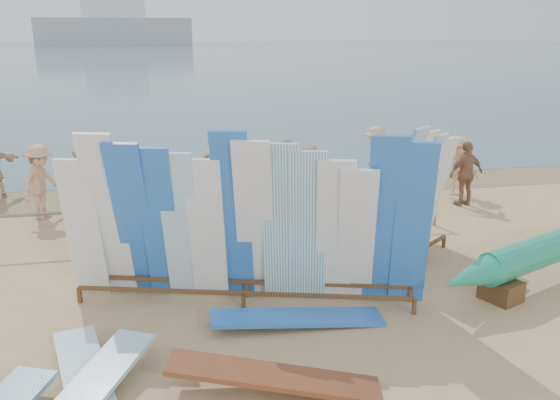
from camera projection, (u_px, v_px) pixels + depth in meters
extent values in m
plane|color=tan|center=(181.00, 302.00, 9.97)|extent=(160.00, 160.00, 0.00)
cube|color=#3F5E71|center=(157.00, 51.00, 130.57)|extent=(320.00, 240.00, 0.02)
cube|color=olive|center=(171.00, 192.00, 16.76)|extent=(40.00, 2.60, 0.01)
cube|color=#999EA3|center=(115.00, 32.00, 176.16)|extent=(45.00, 8.00, 8.00)
cube|color=silver|center=(113.00, 7.00, 174.23)|extent=(18.00, 6.00, 6.00)
cube|color=#7C715D|center=(173.00, 207.00, 12.58)|extent=(12.00, 0.06, 0.06)
cube|color=#7C715D|center=(77.00, 228.00, 12.30)|extent=(0.08, 0.08, 0.90)
cube|color=#7C715D|center=(174.00, 222.00, 12.68)|extent=(0.08, 0.08, 0.90)
cube|color=#7C715D|center=(266.00, 217.00, 13.06)|extent=(0.08, 0.08, 0.90)
cube|color=#7C715D|center=(353.00, 212.00, 13.44)|extent=(0.08, 0.08, 0.90)
cube|color=#7C715D|center=(435.00, 207.00, 13.82)|extent=(0.08, 0.08, 0.90)
cube|color=brown|center=(243.00, 293.00, 9.69)|extent=(5.35, 1.58, 0.06)
cube|color=brown|center=(247.00, 282.00, 10.13)|extent=(5.35, 1.58, 0.06)
cube|color=white|center=(83.00, 229.00, 9.84)|extent=(0.70, 0.65, 2.47)
cube|color=white|center=(108.00, 217.00, 9.75)|extent=(0.79, 0.96, 2.91)
cube|color=blue|center=(134.00, 221.00, 9.74)|extent=(0.81, 1.04, 2.78)
cube|color=blue|center=(160.00, 224.00, 9.71)|extent=(0.77, 0.90, 2.70)
cube|color=#8DC6E2|center=(181.00, 227.00, 9.70)|extent=(0.74, 0.79, 2.61)
cube|color=white|center=(207.00, 231.00, 9.68)|extent=(0.72, 0.72, 2.51)
cube|color=blue|center=(233.00, 218.00, 9.59)|extent=(0.78, 0.93, 2.98)
cube|color=white|center=(254.00, 222.00, 9.58)|extent=(0.81, 1.02, 2.84)
cube|color=white|center=(281.00, 225.00, 9.56)|extent=(0.74, 0.78, 2.78)
cube|color=white|center=(308.00, 229.00, 9.54)|extent=(0.74, 0.77, 2.67)
cube|color=white|center=(335.00, 233.00, 9.52)|extent=(0.76, 0.84, 2.54)
cube|color=white|center=(356.00, 237.00, 9.52)|extent=(0.78, 0.91, 2.41)
cube|color=blue|center=(385.00, 223.00, 9.41)|extent=(0.77, 0.88, 2.93)
cube|color=blue|center=(412.00, 226.00, 9.39)|extent=(0.75, 0.82, 2.83)
cube|color=brown|center=(422.00, 249.00, 11.68)|extent=(1.61, 1.30, 0.06)
cube|color=brown|center=(402.00, 244.00, 11.95)|extent=(1.61, 1.30, 0.06)
cube|color=white|center=(391.00, 214.00, 10.88)|extent=(0.81, 0.81, 2.31)
cube|color=white|center=(402.00, 198.00, 11.10)|extent=(0.90, 0.93, 2.76)
cube|color=white|center=(411.00, 197.00, 11.40)|extent=(0.91, 0.95, 2.64)
cube|color=white|center=(420.00, 196.00, 11.70)|extent=(0.92, 0.96, 2.53)
cube|color=white|center=(427.00, 195.00, 11.94)|extent=(0.93, 0.97, 2.42)
cube|color=white|center=(436.00, 193.00, 12.23)|extent=(0.81, 0.82, 2.36)
cube|color=brown|center=(501.00, 290.00, 10.01)|extent=(0.70, 0.75, 0.36)
cone|color=#1B9977|center=(469.00, 277.00, 9.39)|extent=(1.33, 0.99, 0.56)
cube|color=brown|center=(386.00, 228.00, 11.64)|extent=(0.98, 0.81, 0.05)
cube|color=white|center=(387.00, 216.00, 11.57)|extent=(0.44, 0.15, 0.40)
cube|color=blue|center=(297.00, 325.00, 9.21)|extent=(2.72, 0.69, 0.24)
cube|color=#8DC6E2|center=(88.00, 394.00, 7.46)|extent=(1.19, 2.75, 0.26)
cube|color=brown|center=(274.00, 392.00, 7.50)|extent=(2.74, 1.17, 0.44)
cube|color=#B31313|center=(212.00, 214.00, 13.78)|extent=(0.56, 0.52, 0.05)
cube|color=#B31313|center=(209.00, 201.00, 13.90)|extent=(0.51, 0.22, 0.49)
cube|color=#B31313|center=(267.00, 213.00, 13.85)|extent=(0.61, 0.57, 0.05)
cube|color=#B31313|center=(263.00, 200.00, 13.97)|extent=(0.53, 0.27, 0.51)
cube|color=#B31313|center=(246.00, 205.00, 13.62)|extent=(0.52, 0.79, 0.55)
cube|color=#B31313|center=(245.00, 187.00, 13.81)|extent=(0.47, 0.21, 0.35)
imported|color=tan|center=(41.00, 182.00, 14.19)|extent=(0.99, 1.27, 1.82)
imported|color=#8C6042|center=(169.00, 197.00, 13.26)|extent=(0.69, 1.04, 1.64)
imported|color=beige|center=(310.00, 185.00, 13.80)|extent=(0.97, 0.93, 1.87)
imported|color=tan|center=(375.00, 159.00, 16.63)|extent=(0.65, 1.26, 1.86)
imported|color=tan|center=(459.00, 166.00, 16.26)|extent=(1.14, 0.89, 1.64)
imported|color=tan|center=(213.00, 184.00, 14.21)|extent=(0.92, 0.69, 1.71)
imported|color=#8C6042|center=(288.00, 166.00, 16.50)|extent=(0.36, 0.59, 1.54)
imported|color=#8C6042|center=(466.00, 174.00, 15.27)|extent=(1.06, 0.60, 1.70)
imported|color=beige|center=(84.00, 189.00, 13.44)|extent=(0.73, 1.02, 1.90)
imported|color=beige|center=(136.00, 179.00, 14.60)|extent=(1.70, 1.15, 1.75)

